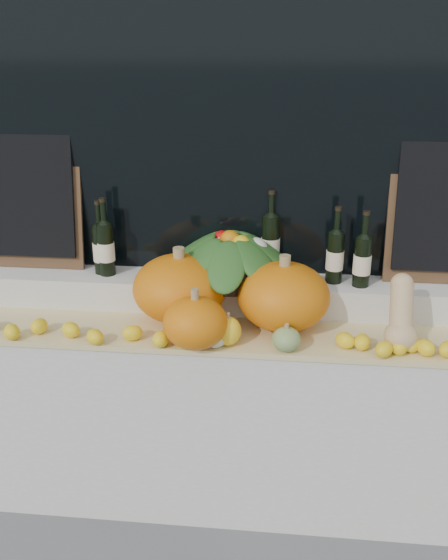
% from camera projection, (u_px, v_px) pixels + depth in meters
% --- Properties ---
extents(display_sill, '(2.30, 0.55, 0.88)m').
position_uv_depth(display_sill, '(226.00, 410.00, 2.86)').
color(display_sill, silver).
rests_on(display_sill, ground).
extents(rear_tier, '(2.30, 0.25, 0.16)m').
position_uv_depth(rear_tier, '(229.00, 294.00, 2.80)').
color(rear_tier, silver).
rests_on(rear_tier, display_sill).
extents(straw_bedding, '(2.10, 0.32, 0.02)m').
position_uv_depth(straw_bedding, '(223.00, 335.00, 2.57)').
color(straw_bedding, tan).
rests_on(straw_bedding, display_sill).
extents(pumpkin_left, '(0.50, 0.50, 0.28)m').
position_uv_depth(pumpkin_left, '(180.00, 288.00, 2.64)').
color(pumpkin_left, orange).
rests_on(pumpkin_left, straw_bedding).
extents(pumpkin_right, '(0.40, 0.40, 0.28)m').
position_uv_depth(pumpkin_right, '(284.00, 296.00, 2.57)').
color(pumpkin_right, orange).
rests_on(pumpkin_right, straw_bedding).
extents(pumpkin_center, '(0.31, 0.31, 0.21)m').
position_uv_depth(pumpkin_center, '(195.00, 323.00, 2.42)').
color(pumpkin_center, orange).
rests_on(pumpkin_center, straw_bedding).
extents(butternut_squash, '(0.13, 0.20, 0.28)m').
position_uv_depth(butternut_squash, '(401.00, 317.00, 2.42)').
color(butternut_squash, tan).
rests_on(butternut_squash, straw_bedding).
extents(decorative_gourds, '(0.49, 0.14, 0.14)m').
position_uv_depth(decorative_gourds, '(241.00, 335.00, 2.45)').
color(decorative_gourds, '#2B601D').
rests_on(decorative_gourds, straw_bedding).
extents(lemon_heap, '(2.20, 0.16, 0.06)m').
position_uv_depth(lemon_heap, '(220.00, 338.00, 2.45)').
color(lemon_heap, yellow).
rests_on(lemon_heap, straw_bedding).
extents(produce_bowl, '(0.61, 0.61, 0.23)m').
position_uv_depth(produce_bowl, '(230.00, 255.00, 2.71)').
color(produce_bowl, black).
rests_on(produce_bowl, rear_tier).
extents(wine_bottle_far_left, '(0.08, 0.08, 0.35)m').
position_uv_depth(wine_bottle_far_left, '(106.00, 248.00, 2.75)').
color(wine_bottle_far_left, black).
rests_on(wine_bottle_far_left, rear_tier).
extents(wine_bottle_near_left, '(0.08, 0.08, 0.33)m').
position_uv_depth(wine_bottle_near_left, '(101.00, 248.00, 2.78)').
color(wine_bottle_near_left, black).
rests_on(wine_bottle_near_left, rear_tier).
extents(wine_bottle_tall, '(0.08, 0.08, 0.38)m').
position_uv_depth(wine_bottle_tall, '(270.00, 244.00, 2.77)').
color(wine_bottle_tall, black).
rests_on(wine_bottle_tall, rear_tier).
extents(wine_bottle_near_right, '(0.08, 0.08, 0.34)m').
position_uv_depth(wine_bottle_near_right, '(335.00, 256.00, 2.68)').
color(wine_bottle_near_right, black).
rests_on(wine_bottle_near_right, rear_tier).
extents(wine_bottle_far_right, '(0.08, 0.08, 0.33)m').
position_uv_depth(wine_bottle_far_right, '(362.00, 261.00, 2.64)').
color(wine_bottle_far_right, black).
rests_on(wine_bottle_far_right, rear_tier).
extents(chalkboard_left, '(0.50, 0.12, 0.62)m').
position_uv_depth(chalkboard_left, '(26.00, 197.00, 2.79)').
color(chalkboard_left, '#4C331E').
rests_on(chalkboard_left, rear_tier).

